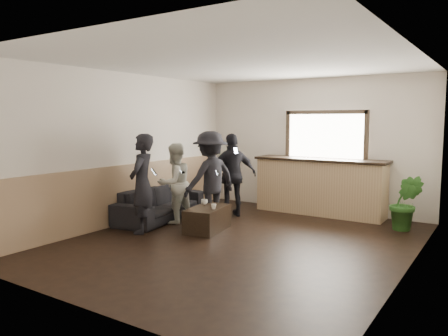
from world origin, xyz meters
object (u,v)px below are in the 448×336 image
Objects in this scene: bar_counter at (320,183)px; cup_b at (214,206)px; sofa at (160,203)px; coffee_table at (207,219)px; person_c at (210,177)px; person_a at (142,184)px; person_d at (233,175)px; cup_a at (204,202)px; person_b at (175,183)px; potted_plant at (406,203)px.

cup_b is at bearing -111.59° from bar_counter.
sofa is 1.52m from cup_b.
person_c is (-0.28, 0.50, 0.66)m from coffee_table.
person_a is 2.04m from person_d.
cup_a is 1.30× the size of cup_b.
cup_a is at bearing 103.36° from person_b.
sofa is at bearing -158.73° from potted_plant.
sofa is 22.89× the size of cup_b.
coffee_table is at bearing 161.20° from cup_b.
person_a reaches higher than cup_a.
bar_counter reaches higher than cup_a.
cup_b is at bearing 90.19° from person_b.
person_a is at bearing -127.26° from cup_a.
person_b is at bearing 12.50° from person_d.
sofa is 1.19m from person_c.
sofa reaches higher than cup_a.
coffee_table is at bearing -115.48° from bar_counter.
coffee_table is at bearing 53.19° from person_d.
sofa is 2.28× the size of coffee_table.
cup_a is (-0.19, 0.17, 0.25)m from coffee_table.
coffee_table is 7.72× the size of cup_a.
person_a is (-0.67, -0.88, 0.39)m from cup_a.
person_d reaches higher than coffee_table.
potted_plant is 4.58m from person_a.
person_c is at bearing -126.86° from bar_counter.
bar_counter reaches higher than person_c.
bar_counter is 1.56× the size of person_c.
person_a is (-2.00, -3.11, 0.21)m from bar_counter.
cup_a is 0.07× the size of person_c.
potted_plant is 4.15m from person_b.
person_d reaches higher than sofa.
potted_plant is at bearing 129.68° from person_c.
bar_counter is at bearing -57.29° from sofa.
person_c is 0.74m from person_d.
person_a reaches higher than person_b.
coffee_table is 0.31m from cup_b.
cup_a is at bearing -150.94° from potted_plant.
person_a reaches higher than cup_b.
bar_counter reaches higher than person_a.
person_d is at bearing 162.47° from person_b.
person_d is at bearing -55.49° from sofa.
person_d reaches higher than cup_b.
cup_a is at bearing 147.46° from cup_b.
cup_a is 0.12× the size of potted_plant.
cup_a is 3.53m from potted_plant.
person_b reaches higher than sofa.
person_a is 0.99× the size of person_c.
cup_a is 0.42m from cup_b.
sofa is 0.64m from person_b.
bar_counter is at bearing 163.81° from potted_plant.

